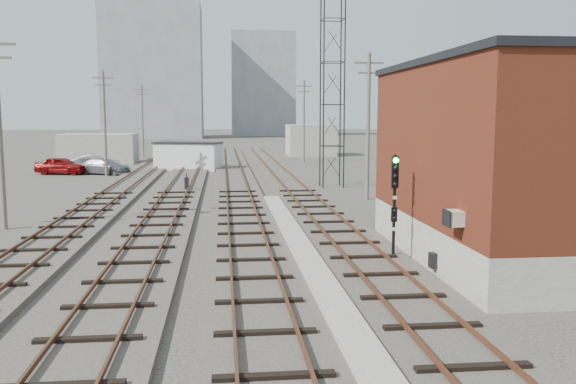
{
  "coord_description": "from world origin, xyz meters",
  "views": [
    {
      "loc": [
        -2.43,
        -8.97,
        5.25
      ],
      "look_at": [
        0.14,
        14.97,
        2.2
      ],
      "focal_mm": 38.0,
      "sensor_mm": 36.0,
      "label": 1
    }
  ],
  "objects": [
    {
      "name": "platform_curb",
      "position": [
        0.5,
        14.0,
        0.13
      ],
      "size": [
        0.9,
        28.0,
        0.26
      ],
      "primitive_type": "cube",
      "color": "gray",
      "rests_on": "ground"
    },
    {
      "name": "track_left",
      "position": [
        -9.5,
        39.0,
        0.11
      ],
      "size": [
        3.2,
        90.0,
        0.39
      ],
      "color": "#332D28",
      "rests_on": "ground"
    },
    {
      "name": "track_mid_left",
      "position": [
        -5.5,
        39.0,
        0.11
      ],
      "size": [
        3.2,
        90.0,
        0.39
      ],
      "color": "#332D28",
      "rests_on": "ground"
    },
    {
      "name": "lattice_tower",
      "position": [
        5.5,
        35.0,
        7.5
      ],
      "size": [
        1.6,
        1.6,
        15.0
      ],
      "color": "black",
      "rests_on": "ground"
    },
    {
      "name": "utility_pole_left_b",
      "position": [
        -12.5,
        45.0,
        4.8
      ],
      "size": [
        1.8,
        0.24,
        9.0
      ],
      "color": "#595147",
      "rests_on": "ground"
    },
    {
      "name": "ground",
      "position": [
        0.0,
        60.0,
        0.0
      ],
      "size": [
        320.0,
        320.0,
        0.0
      ],
      "primitive_type": "plane",
      "color": "#282621",
      "rests_on": "ground"
    },
    {
      "name": "utility_pole_right_a",
      "position": [
        6.5,
        28.0,
        4.8
      ],
      "size": [
        1.8,
        0.24,
        9.0
      ],
      "color": "#595147",
      "rests_on": "ground"
    },
    {
      "name": "switch_stand",
      "position": [
        -4.93,
        32.98,
        0.56
      ],
      "size": [
        0.29,
        0.29,
        1.2
      ],
      "rotation": [
        0.0,
        0.0,
        -0.05
      ],
      "color": "black",
      "rests_on": "ground"
    },
    {
      "name": "car_silver",
      "position": [
        -14.39,
        50.07,
        0.76
      ],
      "size": [
        4.74,
        2.11,
        1.51
      ],
      "primitive_type": "imported",
      "rotation": [
        0.0,
        0.0,
        1.69
      ],
      "color": "#ACAFB4",
      "rests_on": "ground"
    },
    {
      "name": "utility_pole_left_c",
      "position": [
        -12.5,
        70.0,
        4.8
      ],
      "size": [
        1.8,
        0.24,
        9.0
      ],
      "color": "#595147",
      "rests_on": "ground"
    },
    {
      "name": "car_red",
      "position": [
        -16.7,
        46.83,
        0.78
      ],
      "size": [
        4.91,
        2.9,
        1.57
      ],
      "primitive_type": "imported",
      "rotation": [
        0.0,
        0.0,
        1.33
      ],
      "color": "maroon",
      "rests_on": "ground"
    },
    {
      "name": "car_grey",
      "position": [
        -12.95,
        46.5,
        0.7
      ],
      "size": [
        5.24,
        3.72,
        1.41
      ],
      "primitive_type": "imported",
      "rotation": [
        0.0,
        0.0,
        1.17
      ],
      "color": "slate",
      "rests_on": "ground"
    },
    {
      "name": "apartment_right",
      "position": [
        8.0,
        150.0,
        13.0
      ],
      "size": [
        16.0,
        12.0,
        26.0
      ],
      "primitive_type": "cube",
      "color": "gray",
      "rests_on": "ground"
    },
    {
      "name": "site_trailer",
      "position": [
        -5.76,
        50.35,
        1.35
      ],
      "size": [
        6.89,
        4.6,
        2.67
      ],
      "rotation": [
        0.0,
        0.0,
        -0.32
      ],
      "color": "silver",
      "rests_on": "ground"
    },
    {
      "name": "track_mid_right",
      "position": [
        -1.5,
        39.0,
        0.11
      ],
      "size": [
        3.2,
        90.0,
        0.39
      ],
      "color": "#332D28",
      "rests_on": "ground"
    },
    {
      "name": "brick_building",
      "position": [
        7.5,
        12.0,
        3.63
      ],
      "size": [
        6.54,
        12.2,
        7.22
      ],
      "color": "gray",
      "rests_on": "ground"
    },
    {
      "name": "utility_pole_right_b",
      "position": [
        6.5,
        58.0,
        4.8
      ],
      "size": [
        1.8,
        0.24,
        9.0
      ],
      "color": "#595147",
      "rests_on": "ground"
    },
    {
      "name": "shed_right",
      "position": [
        9.0,
        70.0,
        2.0
      ],
      "size": [
        6.0,
        6.0,
        4.0
      ],
      "primitive_type": "cube",
      "color": "gray",
      "rests_on": "ground"
    },
    {
      "name": "signal_mast",
      "position": [
        3.7,
        12.19,
        2.23
      ],
      "size": [
        0.4,
        0.41,
        3.84
      ],
      "color": "gray",
      "rests_on": "ground"
    },
    {
      "name": "track_right",
      "position": [
        2.5,
        39.0,
        0.11
      ],
      "size": [
        3.2,
        90.0,
        0.39
      ],
      "color": "#332D28",
      "rests_on": "ground"
    },
    {
      "name": "apartment_left",
      "position": [
        -18.0,
        135.0,
        15.0
      ],
      "size": [
        22.0,
        14.0,
        30.0
      ],
      "primitive_type": "cube",
      "color": "gray",
      "rests_on": "ground"
    },
    {
      "name": "shed_left",
      "position": [
        -16.0,
        60.0,
        1.6
      ],
      "size": [
        8.0,
        5.0,
        3.2
      ],
      "primitive_type": "cube",
      "color": "gray",
      "rests_on": "ground"
    }
  ]
}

